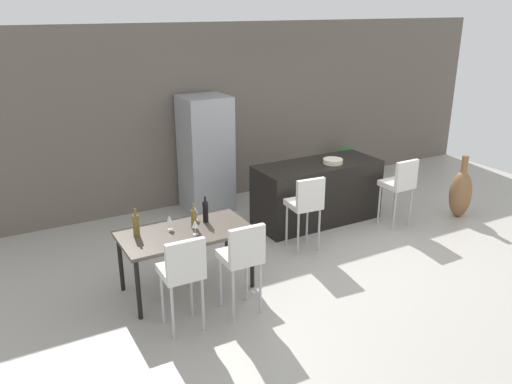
{
  "coord_description": "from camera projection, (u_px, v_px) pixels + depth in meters",
  "views": [
    {
      "loc": [
        -4.16,
        -5.13,
        3.16
      ],
      "look_at": [
        -1.06,
        0.41,
        0.85
      ],
      "focal_mm": 36.41,
      "sensor_mm": 36.0,
      "label": 1
    }
  ],
  "objects": [
    {
      "name": "wine_glass_right",
      "position": [
        169.0,
        219.0,
        5.87
      ],
      "size": [
        0.07,
        0.07,
        0.17
      ],
      "color": "silver",
      "rests_on": "dining_table"
    },
    {
      "name": "dining_table",
      "position": [
        186.0,
        236.0,
        5.89
      ],
      "size": [
        1.48,
        0.79,
        0.74
      ],
      "color": "#4C4238",
      "rests_on": "ground_plane"
    },
    {
      "name": "refrigerator",
      "position": [
        206.0,
        154.0,
        8.21
      ],
      "size": [
        0.72,
        0.68,
        1.84
      ],
      "primitive_type": "cube",
      "color": "#939699",
      "rests_on": "ground_plane"
    },
    {
      "name": "bar_chair_middle",
      "position": [
        400.0,
        182.0,
        7.6
      ],
      "size": [
        0.41,
        0.41,
        1.05
      ],
      "color": "silver",
      "rests_on": "ground_plane"
    },
    {
      "name": "fruit_bowl",
      "position": [
        333.0,
        161.0,
        7.71
      ],
      "size": [
        0.29,
        0.29,
        0.07
      ],
      "primitive_type": "cylinder",
      "color": "beige",
      "rests_on": "kitchen_island"
    },
    {
      "name": "wine_bottle_middle",
      "position": [
        205.0,
        212.0,
        6.07
      ],
      "size": [
        0.07,
        0.07,
        0.32
      ],
      "color": "black",
      "rests_on": "dining_table"
    },
    {
      "name": "potted_plant",
      "position": [
        347.0,
        161.0,
        9.69
      ],
      "size": [
        0.47,
        0.47,
        0.67
      ],
      "color": "beige",
      "rests_on": "ground_plane"
    },
    {
      "name": "wine_bottle_end",
      "position": [
        194.0,
        219.0,
        5.9
      ],
      "size": [
        0.07,
        0.07,
        0.3
      ],
      "color": "brown",
      "rests_on": "dining_table"
    },
    {
      "name": "floor_vase",
      "position": [
        460.0,
        193.0,
        8.07
      ],
      "size": [
        0.33,
        0.33,
        0.99
      ],
      "color": "brown",
      "rests_on": "ground_plane"
    },
    {
      "name": "back_wall",
      "position": [
        247.0,
        110.0,
        8.85
      ],
      "size": [
        10.0,
        0.12,
        2.9
      ],
      "primitive_type": "cube",
      "color": "#665B51",
      "rests_on": "ground_plane"
    },
    {
      "name": "wine_glass_near",
      "position": [
        195.0,
        210.0,
        6.13
      ],
      "size": [
        0.07,
        0.07,
        0.17
      ],
      "color": "silver",
      "rests_on": "dining_table"
    },
    {
      "name": "dining_chair_near",
      "position": [
        183.0,
        269.0,
        5.1
      ],
      "size": [
        0.41,
        0.41,
        1.05
      ],
      "color": "silver",
      "rests_on": "ground_plane"
    },
    {
      "name": "kitchen_island",
      "position": [
        317.0,
        192.0,
        7.89
      ],
      "size": [
        1.91,
        0.78,
        0.92
      ],
      "primitive_type": "cube",
      "color": "black",
      "rests_on": "ground_plane"
    },
    {
      "name": "dining_chair_far",
      "position": [
        242.0,
        254.0,
        5.41
      ],
      "size": [
        0.41,
        0.41,
        1.05
      ],
      "color": "silver",
      "rests_on": "ground_plane"
    },
    {
      "name": "wine_glass_left",
      "position": [
        195.0,
        224.0,
        5.74
      ],
      "size": [
        0.07,
        0.07,
        0.17
      ],
      "color": "silver",
      "rests_on": "dining_table"
    },
    {
      "name": "bar_chair_left",
      "position": [
        306.0,
        202.0,
        6.84
      ],
      "size": [
        0.43,
        0.43,
        1.05
      ],
      "color": "silver",
      "rests_on": "ground_plane"
    },
    {
      "name": "wine_bottle_far",
      "position": [
        136.0,
        225.0,
        5.7
      ],
      "size": [
        0.07,
        0.07,
        0.33
      ],
      "color": "brown",
      "rests_on": "dining_table"
    },
    {
      "name": "ground_plane",
      "position": [
        337.0,
        246.0,
        7.2
      ],
      "size": [
        10.0,
        10.0,
        0.0
      ],
      "primitive_type": "plane",
      "color": "#ADA89E"
    }
  ]
}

